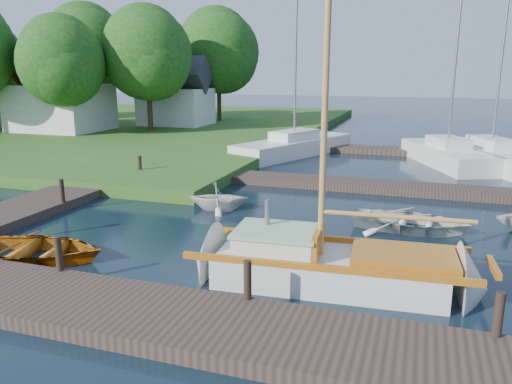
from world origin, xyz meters
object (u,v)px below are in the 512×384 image
(mooring_post_2, at_px, (248,280))
(tender_b, at_px, (219,195))
(house_a, at_px, (60,95))
(mooring_post_1, at_px, (59,254))
(house_c, at_px, (176,98))
(tender_c, at_px, (410,218))
(mooring_post_4, at_px, (62,191))
(marina_boat_3, at_px, (491,154))
(tree_3, at_px, (148,54))
(mooring_post_3, at_px, (499,314))
(sailboat, at_px, (336,270))
(dinghy, at_px, (30,246))
(mooring_post_5, at_px, (140,165))
(tree_2, at_px, (62,61))
(tree_4, at_px, (86,49))
(marina_boat_0, at_px, (294,145))
(marina_boat_2, at_px, (447,153))
(tree_7, at_px, (219,51))

(mooring_post_2, xyz_separation_m, tender_b, (-3.46, 6.80, -0.16))
(mooring_post_2, bearing_deg, house_a, 135.67)
(mooring_post_1, height_order, house_c, house_c)
(tender_c, bearing_deg, mooring_post_4, 102.62)
(marina_boat_3, xyz_separation_m, house_c, (-21.91, 8.18, 2.01))
(tree_3, bearing_deg, tender_c, -41.85)
(mooring_post_2, xyz_separation_m, mooring_post_3, (4.50, 0.00, 0.00))
(sailboat, bearing_deg, dinghy, -176.58)
(mooring_post_1, relative_size, house_c, 0.15)
(mooring_post_3, distance_m, tender_c, 6.78)
(mooring_post_3, xyz_separation_m, house_a, (-26.00, 21.00, 2.26))
(mooring_post_5, relative_size, sailboat, 0.08)
(mooring_post_4, bearing_deg, sailboat, -17.26)
(tree_2, bearing_deg, tree_4, 116.57)
(tree_3, bearing_deg, marina_boat_0, -20.26)
(tender_b, bearing_deg, mooring_post_3, -144.12)
(mooring_post_5, bearing_deg, tree_3, 118.20)
(dinghy, xyz_separation_m, marina_boat_2, (10.48, 17.38, 0.20))
(mooring_post_3, xyz_separation_m, mooring_post_5, (-13.00, 10.00, 0.00))
(mooring_post_3, bearing_deg, mooring_post_2, 180.00)
(mooring_post_3, relative_size, sailboat, 0.08)
(mooring_post_4, xyz_separation_m, marina_boat_3, (14.91, 13.82, -0.13))
(tree_2, bearing_deg, house_a, 135.75)
(house_a, bearing_deg, tender_c, -30.60)
(marina_boat_2, bearing_deg, tree_2, 65.35)
(tender_c, bearing_deg, tree_2, 65.64)
(tree_4, bearing_deg, tender_c, -37.80)
(tender_c, relative_size, marina_boat_3, 0.30)
(mooring_post_5, xyz_separation_m, marina_boat_3, (14.91, 8.82, -0.13))
(mooring_post_3, bearing_deg, marina_boat_2, 90.60)
(tender_c, bearing_deg, mooring_post_5, 78.02)
(house_a, relative_size, house_c, 1.19)
(marina_boat_0, bearing_deg, tree_2, 111.83)
(sailboat, relative_size, house_c, 1.86)
(marina_boat_0, xyz_separation_m, marina_boat_3, (10.23, 0.08, 0.01))
(marina_boat_2, bearing_deg, mooring_post_4, 113.23)
(mooring_post_3, height_order, marina_boat_0, marina_boat_0)
(mooring_post_2, xyz_separation_m, tender_c, (2.90, 6.57, -0.34))
(tree_3, bearing_deg, tree_2, -135.00)
(marina_boat_2, relative_size, tree_4, 1.21)
(mooring_post_3, distance_m, house_c, 33.65)
(mooring_post_3, relative_size, house_a, 0.13)
(marina_boat_2, bearing_deg, house_c, 43.44)
(mooring_post_4, relative_size, sailboat, 0.08)
(mooring_post_1, bearing_deg, tree_3, 115.51)
(mooring_post_4, xyz_separation_m, tender_c, (11.40, 1.57, -0.34))
(sailboat, relative_size, house_a, 1.56)
(marina_boat_2, distance_m, tree_4, 29.72)
(tender_c, bearing_deg, tree_7, 38.57)
(mooring_post_2, distance_m, marina_boat_2, 18.80)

